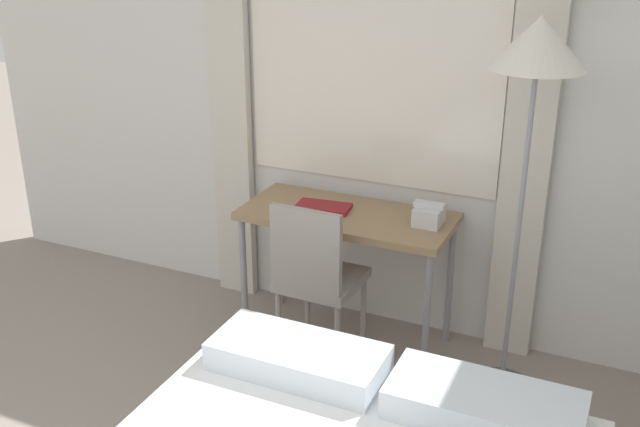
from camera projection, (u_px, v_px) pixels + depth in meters
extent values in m
cube|color=silver|center=(356.00, 90.00, 4.07)|extent=(5.06, 0.05, 2.70)
cube|color=white|center=(372.00, 46.00, 3.91)|extent=(1.43, 0.01, 1.50)
cube|color=beige|center=(230.00, 89.00, 4.31)|extent=(0.24, 0.06, 2.60)
cube|color=beige|center=(531.00, 122.00, 3.66)|extent=(0.24, 0.06, 2.60)
cube|color=#937551|center=(347.00, 216.00, 3.97)|extent=(1.13, 0.52, 0.04)
cylinder|color=gray|center=(244.00, 279.00, 4.13)|extent=(0.04, 0.04, 0.73)
cylinder|color=gray|center=(426.00, 320.00, 3.73)|extent=(0.04, 0.04, 0.73)
cylinder|color=gray|center=(280.00, 249.00, 4.50)|extent=(0.04, 0.04, 0.73)
cylinder|color=gray|center=(450.00, 282.00, 4.10)|extent=(0.04, 0.04, 0.73)
cube|color=gray|center=(322.00, 279.00, 3.92)|extent=(0.41, 0.41, 0.05)
cube|color=gray|center=(306.00, 251.00, 3.67)|extent=(0.38, 0.05, 0.44)
cylinder|color=gray|center=(279.00, 328.00, 3.94)|extent=(0.03, 0.03, 0.44)
cylinder|color=gray|center=(337.00, 343.00, 3.80)|extent=(0.03, 0.03, 0.44)
cylinder|color=gray|center=(308.00, 300.00, 4.22)|extent=(0.03, 0.03, 0.44)
cylinder|color=gray|center=(363.00, 313.00, 4.08)|extent=(0.03, 0.03, 0.44)
cube|color=silver|center=(298.00, 357.00, 3.01)|extent=(0.70, 0.32, 0.12)
cube|color=silver|center=(484.00, 405.00, 2.72)|extent=(0.70, 0.32, 0.12)
cylinder|color=#4C4C51|center=(501.00, 387.00, 3.80)|extent=(0.32, 0.32, 0.03)
cylinder|color=gray|center=(517.00, 241.00, 3.49)|extent=(0.02, 0.02, 1.61)
cone|color=silver|center=(539.00, 42.00, 3.14)|extent=(0.42, 0.42, 0.23)
cube|color=silver|center=(429.00, 216.00, 3.80)|extent=(0.14, 0.16, 0.09)
cube|color=silver|center=(429.00, 205.00, 3.78)|extent=(0.16, 0.06, 0.02)
cube|color=maroon|center=(323.00, 207.00, 4.01)|extent=(0.30, 0.18, 0.02)
cube|color=white|center=(323.00, 206.00, 4.00)|extent=(0.28, 0.17, 0.01)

